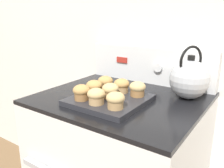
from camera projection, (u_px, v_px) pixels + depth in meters
The scene contains 12 objects.
wall_back at pixel (156, 27), 1.29m from camera, with size 8.00×0.05×2.40m.
control_panel at pixel (150, 65), 1.30m from camera, with size 0.72×0.07×0.20m.
muffin_pan at pixel (110, 100), 1.02m from camera, with size 0.30×0.30×0.02m.
muffin_r0_c0 at pixel (82, 92), 0.99m from camera, with size 0.07×0.07×0.06m.
muffin_r0_c1 at pixel (97, 96), 0.94m from camera, with size 0.07×0.07×0.06m.
muffin_r0_c2 at pixel (115, 100), 0.90m from camera, with size 0.07×0.07×0.06m.
muffin_r1_c0 at pixel (94, 87), 1.06m from camera, with size 0.07×0.07×0.06m.
muffin_r1_c1 at pixel (110, 90), 1.01m from camera, with size 0.07×0.07×0.06m.
muffin_r2_c0 at pixel (105, 83), 1.13m from camera, with size 0.07×0.07×0.06m.
muffin_r2_c1 at pixel (122, 85), 1.08m from camera, with size 0.07×0.07×0.06m.
muffin_r2_c2 at pixel (137, 89), 1.03m from camera, with size 0.07×0.07×0.06m.
tea_kettle at pixel (190, 79), 1.06m from camera, with size 0.18×0.21×0.24m.
Camera 1 is at (0.56, -0.54, 1.27)m, focal length 38.00 mm.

